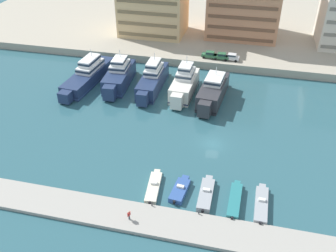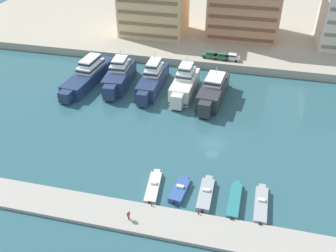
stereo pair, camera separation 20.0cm
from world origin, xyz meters
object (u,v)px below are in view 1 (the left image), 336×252
at_px(car_green_left, 221,56).
at_px(car_white_mid_left, 232,57).
at_px(motorboat_grey_mid_left, 206,194).
at_px(yacht_ivory_center_left, 184,84).
at_px(yacht_navy_left, 119,76).
at_px(yacht_navy_far_left, 88,75).
at_px(pedestrian_near_edge, 129,215).
at_px(yacht_charcoal_center, 213,91).
at_px(motorboat_blue_left, 180,190).
at_px(car_green_far_left, 210,54).
at_px(motorboat_grey_center, 261,204).
at_px(motorboat_teal_center_left, 235,200).
at_px(motorboat_cream_far_left, 154,187).
at_px(yacht_navy_mid_left, 152,79).

height_order(car_green_left, car_white_mid_left, same).
bearing_deg(motorboat_grey_mid_left, yacht_ivory_center_left, 107.18).
distance_m(yacht_navy_left, car_green_left, 28.02).
xyz_separation_m(yacht_navy_far_left, car_green_left, (30.85, 16.47, 0.99)).
distance_m(motorboat_grey_mid_left, pedestrian_near_edge, 13.08).
bearing_deg(car_white_mid_left, yacht_charcoal_center, -97.86).
bearing_deg(pedestrian_near_edge, car_green_left, 83.05).
xyz_separation_m(motorboat_blue_left, car_green_far_left, (-2.24, 49.43, 2.60)).
distance_m(yacht_ivory_center_left, motorboat_grey_center, 37.77).
relative_size(motorboat_teal_center_left, car_white_mid_left, 2.02).
distance_m(yacht_navy_left, motorboat_teal_center_left, 45.68).
relative_size(motorboat_grey_mid_left, car_white_mid_left, 1.94).
height_order(yacht_navy_left, car_green_far_left, yacht_navy_left).
xyz_separation_m(motorboat_grey_center, car_white_mid_left, (-9.41, 49.49, 2.57)).
xyz_separation_m(car_green_far_left, car_green_left, (3.13, -0.27, 0.00)).
height_order(motorboat_cream_far_left, car_green_far_left, car_green_far_left).
bearing_deg(pedestrian_near_edge, motorboat_cream_far_left, 77.94).
xyz_separation_m(yacht_charcoal_center, pedestrian_near_edge, (-7.15, -39.08, -0.60)).
xyz_separation_m(yacht_navy_mid_left, pedestrian_near_edge, (7.61, -41.18, -0.78)).
bearing_deg(car_green_left, pedestrian_near_edge, -96.95).
distance_m(yacht_navy_far_left, yacht_navy_mid_left, 16.29).
distance_m(motorboat_teal_center_left, car_white_mid_left, 49.92).
relative_size(motorboat_cream_far_left, car_green_far_left, 1.93).
bearing_deg(pedestrian_near_edge, yacht_navy_left, 111.32).
height_order(yacht_navy_left, yacht_charcoal_center, yacht_navy_left).
bearing_deg(motorboat_teal_center_left, pedestrian_near_edge, -153.04).
bearing_deg(yacht_navy_mid_left, pedestrian_near_edge, -79.53).
xyz_separation_m(yacht_navy_left, motorboat_teal_center_left, (30.99, -33.50, -1.91)).
bearing_deg(yacht_navy_far_left, yacht_ivory_center_left, -0.53).
xyz_separation_m(yacht_charcoal_center, car_green_far_left, (-3.32, 18.29, 0.87)).
distance_m(yacht_charcoal_center, car_white_mid_left, 18.28).
bearing_deg(yacht_navy_far_left, motorboat_blue_left, -47.50).
xyz_separation_m(yacht_navy_left, pedestrian_near_edge, (16.04, -41.11, -0.80)).
xyz_separation_m(car_green_far_left, pedestrian_near_edge, (-3.83, -57.37, -1.47)).
bearing_deg(yacht_navy_left, pedestrian_near_edge, -68.68).
distance_m(motorboat_blue_left, motorboat_grey_center, 13.00).
distance_m(motorboat_blue_left, car_green_left, 49.23).
xyz_separation_m(yacht_navy_far_left, motorboat_blue_left, (29.95, -32.68, -1.61)).
bearing_deg(car_white_mid_left, motorboat_blue_left, -94.16).
relative_size(yacht_navy_far_left, yacht_navy_mid_left, 1.23).
height_order(yacht_navy_far_left, motorboat_cream_far_left, yacht_navy_far_left).
height_order(yacht_ivory_center_left, motorboat_grey_center, yacht_ivory_center_left).
height_order(yacht_navy_mid_left, pedestrian_near_edge, yacht_navy_mid_left).
height_order(yacht_navy_mid_left, yacht_charcoal_center, yacht_navy_mid_left).
distance_m(motorboat_cream_far_left, car_green_left, 49.70).
distance_m(yacht_navy_left, car_white_mid_left, 30.31).
height_order(motorboat_blue_left, motorboat_grey_center, motorboat_grey_center).
xyz_separation_m(yacht_navy_left, yacht_charcoal_center, (23.19, -2.02, -0.20)).
xyz_separation_m(yacht_navy_far_left, pedestrian_near_edge, (23.89, -40.63, -0.48)).
relative_size(yacht_navy_left, motorboat_cream_far_left, 2.12).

